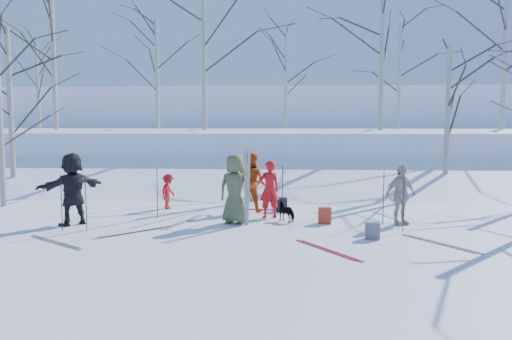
# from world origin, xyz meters

# --- Properties ---
(ground) EXTENTS (120.00, 120.00, 0.00)m
(ground) POSITION_xyz_m (0.00, 0.00, 0.00)
(ground) COLOR white
(ground) RESTS_ON ground
(snow_ramp) EXTENTS (70.00, 9.49, 4.12)m
(snow_ramp) POSITION_xyz_m (0.00, 7.00, 0.15)
(snow_ramp) COLOR white
(snow_ramp) RESTS_ON ground
(snow_plateau) EXTENTS (70.00, 18.00, 2.20)m
(snow_plateau) POSITION_xyz_m (0.00, 17.00, 1.00)
(snow_plateau) COLOR white
(snow_plateau) RESTS_ON ground
(far_hill) EXTENTS (90.00, 30.00, 6.00)m
(far_hill) POSITION_xyz_m (0.00, 38.00, 2.00)
(far_hill) COLOR white
(far_hill) RESTS_ON ground
(skier_olive_center) EXTENTS (0.99, 0.79, 1.76)m
(skier_olive_center) POSITION_xyz_m (-0.49, 0.82, 0.88)
(skier_olive_center) COLOR #495030
(skier_olive_center) RESTS_ON ground
(skier_red_north) EXTENTS (0.66, 0.54, 1.54)m
(skier_red_north) POSITION_xyz_m (0.35, 1.63, 0.77)
(skier_red_north) COLOR red
(skier_red_north) RESTS_ON ground
(skier_redor_behind) EXTENTS (1.00, 0.90, 1.69)m
(skier_redor_behind) POSITION_xyz_m (-0.21, 2.61, 0.84)
(skier_redor_behind) COLOR #BF490E
(skier_redor_behind) RESTS_ON ground
(skier_red_seated) EXTENTS (0.51, 0.73, 1.04)m
(skier_red_seated) POSITION_xyz_m (-2.68, 2.78, 0.52)
(skier_red_seated) COLOR red
(skier_red_seated) RESTS_ON ground
(skier_cream_east) EXTENTS (0.96, 0.74, 1.52)m
(skier_cream_east) POSITION_xyz_m (3.66, 0.91, 0.76)
(skier_cream_east) COLOR beige
(skier_cream_east) RESTS_ON ground
(skier_grey_west) EXTENTS (1.53, 1.61, 1.82)m
(skier_grey_west) POSITION_xyz_m (-4.53, 0.41, 0.91)
(skier_grey_west) COLOR black
(skier_grey_west) RESTS_ON ground
(dog) EXTENTS (0.64, 0.63, 0.52)m
(dog) POSITION_xyz_m (0.83, 1.14, 0.26)
(dog) COLOR black
(dog) RESTS_ON ground
(upright_ski_left) EXTENTS (0.07, 0.16, 1.90)m
(upright_ski_left) POSITION_xyz_m (-0.20, 0.59, 0.95)
(upright_ski_left) COLOR silver
(upright_ski_left) RESTS_ON ground
(upright_ski_right) EXTENTS (0.15, 0.23, 1.89)m
(upright_ski_right) POSITION_xyz_m (-0.14, 0.57, 0.95)
(upright_ski_right) COLOR silver
(upright_ski_right) RESTS_ON ground
(ski_pair_a) EXTENTS (1.99, 2.09, 0.02)m
(ski_pair_a) POSITION_xyz_m (4.06, -1.05, 0.01)
(ski_pair_a) COLOR silver
(ski_pair_a) RESTS_ON ground
(ski_pair_b) EXTENTS (1.98, 2.09, 0.02)m
(ski_pair_b) POSITION_xyz_m (1.63, -1.73, 0.01)
(ski_pair_b) COLOR #B51932
(ski_pair_b) RESTS_ON ground
(ski_pair_c) EXTENTS (2.10, 2.10, 0.02)m
(ski_pair_c) POSITION_xyz_m (-2.71, -0.39, 0.01)
(ski_pair_c) COLOR silver
(ski_pair_c) RESTS_ON ground
(ski_pair_d) EXTENTS (1.99, 2.09, 0.02)m
(ski_pair_d) POSITION_xyz_m (-4.13, -1.42, 0.01)
(ski_pair_d) COLOR silver
(ski_pair_d) RESTS_ON ground
(ski_pair_e) EXTENTS (0.29, 1.91, 0.02)m
(ski_pair_e) POSITION_xyz_m (-0.05, 2.80, 0.01)
(ski_pair_e) COLOR #B51932
(ski_pair_e) RESTS_ON ground
(ski_pair_f) EXTENTS (1.28, 2.01, 0.02)m
(ski_pair_f) POSITION_xyz_m (-1.83, 0.87, 0.01)
(ski_pair_f) COLOR silver
(ski_pair_f) RESTS_ON ground
(ski_pole_a) EXTENTS (0.02, 0.02, 1.34)m
(ski_pole_a) POSITION_xyz_m (3.23, 0.89, 0.67)
(ski_pole_a) COLOR black
(ski_pole_a) RESTS_ON ground
(ski_pole_b) EXTENTS (0.02, 0.02, 1.34)m
(ski_pole_b) POSITION_xyz_m (-3.90, -0.29, 0.67)
(ski_pole_b) COLOR black
(ski_pole_b) RESTS_ON ground
(ski_pole_c) EXTENTS (0.02, 0.02, 1.34)m
(ski_pole_c) POSITION_xyz_m (-2.65, 1.44, 0.67)
(ski_pole_c) COLOR black
(ski_pole_c) RESTS_ON ground
(ski_pole_d) EXTENTS (0.02, 0.02, 1.34)m
(ski_pole_d) POSITION_xyz_m (3.55, 0.11, 0.67)
(ski_pole_d) COLOR black
(ski_pole_d) RESTS_ON ground
(ski_pole_e) EXTENTS (0.02, 0.02, 1.34)m
(ski_pole_e) POSITION_xyz_m (0.70, 2.33, 0.67)
(ski_pole_e) COLOR black
(ski_pole_e) RESTS_ON ground
(ski_pole_f) EXTENTS (0.02, 0.02, 1.34)m
(ski_pole_f) POSITION_xyz_m (-4.50, -0.28, 0.67)
(ski_pole_f) COLOR black
(ski_pole_f) RESTS_ON ground
(backpack_red) EXTENTS (0.32, 0.22, 0.42)m
(backpack_red) POSITION_xyz_m (1.78, 0.93, 0.21)
(backpack_red) COLOR #A83119
(backpack_red) RESTS_ON ground
(backpack_grey) EXTENTS (0.30, 0.20, 0.38)m
(backpack_grey) POSITION_xyz_m (2.70, -0.69, 0.19)
(backpack_grey) COLOR #57585E
(backpack_grey) RESTS_ON ground
(backpack_dark) EXTENTS (0.34, 0.24, 0.40)m
(backpack_dark) POSITION_xyz_m (0.66, 2.59, 0.20)
(backpack_dark) COLOR black
(backpack_dark) RESTS_ON ground
(birch_plateau_a) EXTENTS (3.73, 3.73, 4.47)m
(birch_plateau_a) POSITION_xyz_m (-12.14, 13.88, 4.43)
(birch_plateau_a) COLOR silver
(birch_plateau_a) RESTS_ON snow_plateau
(birch_plateau_b) EXTENTS (5.57, 5.57, 7.10)m
(birch_plateau_b) POSITION_xyz_m (-2.76, 10.01, 5.75)
(birch_plateau_b) COLOR silver
(birch_plateau_b) RESTS_ON snow_plateau
(birch_plateau_c) EXTENTS (4.34, 4.34, 5.35)m
(birch_plateau_c) POSITION_xyz_m (-5.65, 13.16, 4.87)
(birch_plateau_c) COLOR silver
(birch_plateau_c) RESTS_ON snow_plateau
(birch_plateau_d) EXTENTS (5.77, 5.77, 7.38)m
(birch_plateau_d) POSITION_xyz_m (10.50, 11.63, 5.89)
(birch_plateau_d) COLOR silver
(birch_plateau_d) RESTS_ON snow_plateau
(birch_plateau_e) EXTENTS (5.21, 5.21, 6.59)m
(birch_plateau_e) POSITION_xyz_m (-9.75, 10.72, 5.49)
(birch_plateau_e) COLOR silver
(birch_plateau_e) RESTS_ON snow_plateau
(birch_plateau_f) EXTENTS (4.21, 4.21, 5.15)m
(birch_plateau_f) POSITION_xyz_m (0.76, 15.90, 4.78)
(birch_plateau_f) COLOR silver
(birch_plateau_f) RESTS_ON snow_plateau
(birch_plateau_g) EXTENTS (5.23, 5.23, 6.62)m
(birch_plateau_g) POSITION_xyz_m (4.74, 9.76, 5.51)
(birch_plateau_g) COLOR silver
(birch_plateau_g) RESTS_ON snow_plateau
(birch_plateau_h) EXTENTS (4.13, 4.13, 5.04)m
(birch_plateau_h) POSITION_xyz_m (6.22, 13.08, 4.72)
(birch_plateau_h) COLOR silver
(birch_plateau_h) RESTS_ON snow_plateau
(birch_edge_a) EXTENTS (4.21, 4.21, 5.16)m
(birch_edge_a) POSITION_xyz_m (-7.81, 2.94, 2.58)
(birch_edge_a) COLOR silver
(birch_edge_a) RESTS_ON ground
(birch_edge_d) EXTENTS (4.73, 4.73, 5.90)m
(birch_edge_d) POSITION_xyz_m (-9.17, 5.95, 2.95)
(birch_edge_d) COLOR silver
(birch_edge_d) RESTS_ON ground
(birch_edge_e) EXTENTS (4.24, 4.24, 5.20)m
(birch_edge_e) POSITION_xyz_m (6.49, 6.50, 2.60)
(birch_edge_e) COLOR silver
(birch_edge_e) RESTS_ON ground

